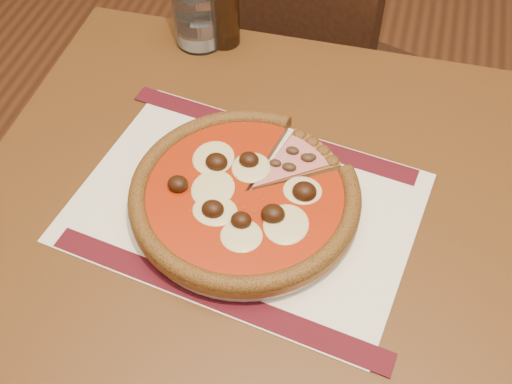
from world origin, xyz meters
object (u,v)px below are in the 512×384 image
table (253,259)px  bottle (223,6)px  chair_far (303,74)px  pizza (245,193)px  plate (245,202)px  water_glass (199,15)px

table → bottle: bottle is taller
chair_far → pizza: 0.69m
chair_far → plate: size_ratio=2.79×
table → chair_far: size_ratio=0.97×
water_glass → bottle: 0.05m
pizza → table: bearing=-43.3°
chair_far → pizza: (0.03, -0.62, 0.31)m
pizza → water_glass: water_glass is taller
plate → water_glass: bearing=117.1°
table → pizza: (-0.01, 0.01, 0.13)m
chair_far → water_glass: 0.45m
bottle → pizza: bearing=-69.2°
table → plate: (-0.01, 0.01, 0.11)m
chair_far → pizza: chair_far is taller
table → pizza: 0.13m
table → plate: size_ratio=2.71×
plate → bottle: bearing=110.8°
bottle → water_glass: bearing=-168.2°
chair_far → plate: chair_far is taller
chair_far → water_glass: size_ratio=8.11×
water_glass → bottle: size_ratio=0.56×
table → water_glass: (-0.19, 0.35, 0.15)m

